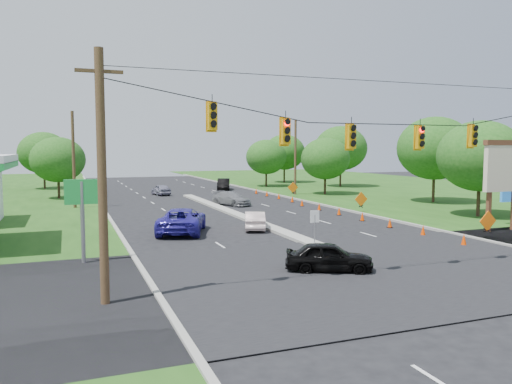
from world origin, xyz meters
name	(u,v)px	position (x,y,z in m)	size (l,w,h in m)	color
ground	(375,270)	(0.00, 0.00, 0.00)	(160.00, 160.00, 0.00)	black
grass_right	(508,202)	(30.00, 20.00, 0.00)	(40.00, 160.00, 0.06)	#1E4714
cross_street	(375,270)	(0.00, 0.00, 0.00)	(160.00, 14.00, 0.02)	black
curb_left	(102,207)	(-10.10, 30.00, 0.00)	(0.25, 110.00, 0.16)	gray
curb_right	(295,199)	(10.10, 30.00, 0.00)	(0.25, 110.00, 0.16)	gray
median	(233,214)	(0.00, 21.00, 0.00)	(1.00, 34.00, 0.18)	gray
median_sign	(315,221)	(0.00, 6.00, 1.46)	(0.55, 0.06, 2.05)	gray
signal_span	(390,162)	(-0.05, -1.00, 4.97)	(25.60, 0.32, 9.00)	#422D1C
utility_pole_far_left	(74,160)	(-12.50, 30.00, 4.50)	(0.28, 0.28, 9.00)	#422D1C
utility_pole_far_right	(295,157)	(12.50, 35.00, 4.50)	(0.28, 0.28, 9.00)	#422D1C
pylon_sign	(504,172)	(14.31, 6.20, 4.00)	(5.90, 2.30, 6.12)	#59331E
cone_0	(464,240)	(8.03, 3.00, 0.35)	(0.32, 0.32, 0.70)	#E63A00
cone_1	(423,230)	(8.03, 6.50, 0.35)	(0.32, 0.32, 0.70)	#E63A00
cone_2	(390,223)	(8.03, 10.00, 0.35)	(0.32, 0.32, 0.70)	#E63A00
cone_3	(362,216)	(8.03, 13.50, 0.35)	(0.32, 0.32, 0.70)	#E63A00
cone_4	(339,211)	(8.03, 17.00, 0.35)	(0.32, 0.32, 0.70)	#E63A00
cone_5	(319,207)	(8.03, 20.50, 0.35)	(0.32, 0.32, 0.70)	#E63A00
cone_6	(302,203)	(8.03, 24.00, 0.35)	(0.32, 0.32, 0.70)	#E63A00
cone_7	(292,199)	(8.63, 27.50, 0.35)	(0.32, 0.32, 0.70)	#E63A00
cone_8	(279,196)	(8.63, 31.00, 0.35)	(0.32, 0.32, 0.70)	#E63A00
cone_9	(267,193)	(8.63, 34.50, 0.35)	(0.32, 0.32, 0.70)	#E63A00
cone_10	(256,191)	(8.63, 38.00, 0.35)	(0.32, 0.32, 0.70)	#E63A00
work_sign_0	(488,222)	(10.80, 4.00, 1.09)	(1.27, 0.58, 1.37)	black
work_sign_1	(361,200)	(10.80, 18.00, 1.09)	(1.27, 0.58, 1.37)	black
work_sign_2	(293,188)	(10.80, 32.00, 1.09)	(1.27, 0.58, 1.37)	black
tree_5	(58,160)	(-14.00, 40.00, 4.34)	(5.88, 5.88, 6.86)	black
tree_6	(44,153)	(-16.00, 55.00, 4.96)	(6.72, 6.72, 7.84)	black
tree_7	(480,156)	(18.00, 12.00, 4.96)	(6.72, 6.72, 7.84)	black
tree_8	(435,148)	(22.00, 22.00, 5.58)	(7.56, 7.56, 8.82)	black
tree_9	(325,159)	(16.00, 34.00, 4.34)	(5.88, 5.88, 6.86)	black
tree_10	(341,148)	(24.00, 44.00, 5.58)	(7.56, 7.56, 8.82)	black
tree_11	(284,152)	(20.00, 55.00, 4.96)	(6.72, 6.72, 7.84)	black
tree_12	(266,157)	(14.00, 48.00, 4.34)	(5.88, 5.88, 6.86)	black
black_sedan	(329,257)	(-2.16, 0.45, 0.67)	(1.59, 3.95, 1.35)	black
white_sedan	(255,220)	(-1.13, 12.68, 0.63)	(1.33, 3.82, 1.26)	silver
blue_pickup	(182,220)	(-6.11, 13.12, 0.83)	(2.75, 5.97, 1.66)	#2A2095
silver_car_far	(232,199)	(1.92, 27.22, 0.66)	(1.85, 4.55, 1.32)	gray
silver_car_oncoming	(161,190)	(-2.66, 40.42, 0.65)	(1.54, 3.84, 1.31)	gray
dark_car_receding	(224,184)	(6.59, 45.01, 0.76)	(1.61, 4.62, 1.52)	black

